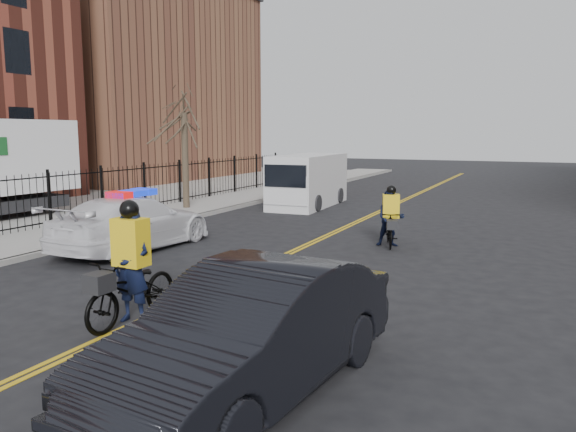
# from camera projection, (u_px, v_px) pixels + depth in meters

# --- Properties ---
(ground) EXTENTS (120.00, 120.00, 0.00)m
(ground) POSITION_uv_depth(u_px,v_px,m) (209.00, 290.00, 11.96)
(ground) COLOR black
(ground) RESTS_ON ground
(center_line_left) EXTENTS (0.10, 60.00, 0.01)m
(center_line_left) POSITION_uv_depth(u_px,v_px,m) (335.00, 231.00, 19.17)
(center_line_left) COLOR gold
(center_line_left) RESTS_ON ground
(center_line_right) EXTENTS (0.10, 60.00, 0.01)m
(center_line_right) POSITION_uv_depth(u_px,v_px,m) (339.00, 231.00, 19.10)
(center_line_right) COLOR gold
(center_line_right) RESTS_ON ground
(sidewalk) EXTENTS (3.00, 60.00, 0.15)m
(sidewalk) POSITION_uv_depth(u_px,v_px,m) (159.00, 215.00, 22.26)
(sidewalk) COLOR gray
(sidewalk) RESTS_ON ground
(curb) EXTENTS (0.20, 60.00, 0.15)m
(curb) POSITION_uv_depth(u_px,v_px,m) (191.00, 218.00, 21.63)
(curb) COLOR gray
(curb) RESTS_ON ground
(iron_fence) EXTENTS (0.12, 28.00, 2.00)m
(iron_fence) POSITION_uv_depth(u_px,v_px,m) (129.00, 191.00, 22.74)
(iron_fence) COLOR black
(iron_fence) RESTS_ON ground
(warehouse_far) EXTENTS (14.00, 18.00, 14.00)m
(warehouse_far) POSITION_uv_depth(u_px,v_px,m) (123.00, 83.00, 42.04)
(warehouse_far) COLOR brown
(warehouse_far) RESTS_ON ground
(street_tree) EXTENTS (3.20, 3.20, 4.80)m
(street_tree) POSITION_uv_depth(u_px,v_px,m) (184.00, 128.00, 23.58)
(street_tree) COLOR #32281D
(street_tree) RESTS_ON sidewalk
(police_cruiser) EXTENTS (2.27, 5.37, 1.71)m
(police_cruiser) POSITION_uv_depth(u_px,v_px,m) (133.00, 222.00, 16.08)
(police_cruiser) COLOR white
(police_cruiser) RESTS_ON ground
(dark_sedan) EXTENTS (2.24, 5.21, 1.67)m
(dark_sedan) POSITION_uv_depth(u_px,v_px,m) (252.00, 332.00, 7.10)
(dark_sedan) COLOR black
(dark_sedan) RESTS_ON ground
(cargo_van) EXTENTS (2.37, 5.67, 2.33)m
(cargo_van) POSITION_uv_depth(u_px,v_px,m) (307.00, 181.00, 25.43)
(cargo_van) COLOR silver
(cargo_van) RESTS_ON ground
(cyclist_near) EXTENTS (0.83, 2.25, 2.19)m
(cyclist_near) POSITION_uv_depth(u_px,v_px,m) (132.00, 280.00, 9.87)
(cyclist_near) COLOR black
(cyclist_near) RESTS_ON ground
(cyclist_far) EXTENTS (1.05, 1.86, 1.82)m
(cyclist_far) POSITION_uv_depth(u_px,v_px,m) (391.00, 222.00, 16.49)
(cyclist_far) COLOR black
(cyclist_far) RESTS_ON ground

